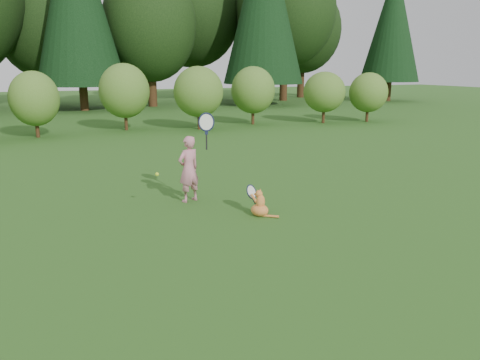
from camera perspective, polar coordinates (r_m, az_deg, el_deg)
name	(u,v)px	position (r m, az deg, el deg)	size (l,w,h in m)	color
ground	(247,234)	(7.60, 0.89, -6.60)	(100.00, 100.00, 0.00)	#215217
shrub_row	(121,98)	(19.79, -14.26, 9.69)	(28.00, 3.00, 2.80)	#4E7123
child	(189,168)	(9.28, -6.20, 1.52)	(0.79, 0.54, 1.97)	#CE7B8D
cat	(259,202)	(8.45, 2.37, -2.69)	(0.49, 0.76, 0.65)	#D55828
tennis_ball	(157,174)	(8.73, -10.08, 0.70)	(0.07, 0.07, 0.07)	#ACE51B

